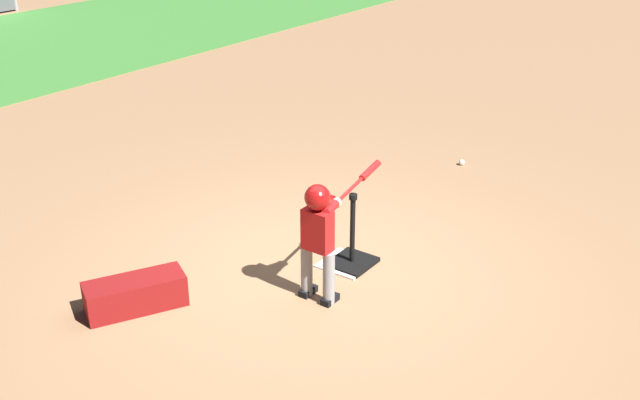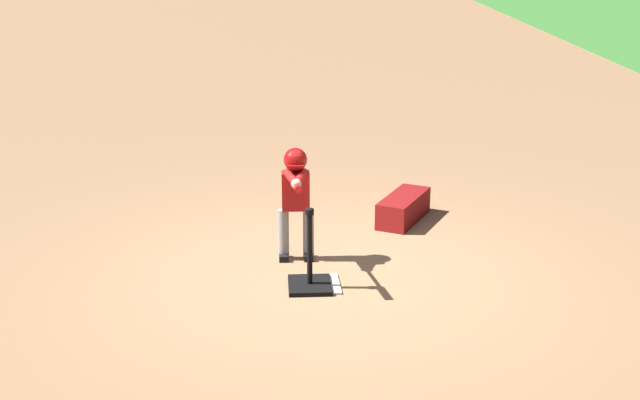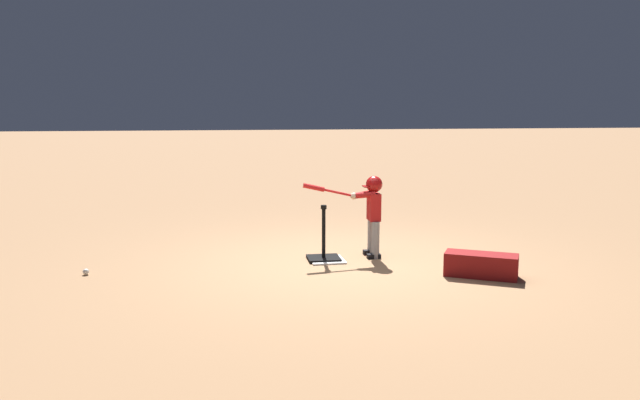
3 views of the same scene
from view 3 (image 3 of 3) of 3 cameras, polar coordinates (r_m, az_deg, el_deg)
ground_plane at (r=8.06m, az=2.39°, el=-5.82°), size 90.00×90.00×0.00m
home_plate at (r=8.19m, az=0.64°, el=-5.51°), size 0.45×0.45×0.02m
batting_tee at (r=8.21m, az=0.34°, el=-4.79°), size 0.42×0.38×0.73m
batter_child at (r=8.31m, az=4.67°, el=-0.55°), size 1.06×0.34×1.09m
baseball at (r=8.03m, az=-20.62°, el=-6.17°), size 0.07×0.07×0.07m
equipment_bag at (r=7.66m, az=14.51°, el=-5.78°), size 0.89×0.68×0.28m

